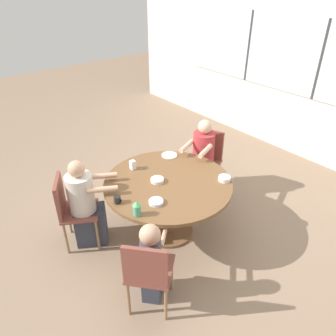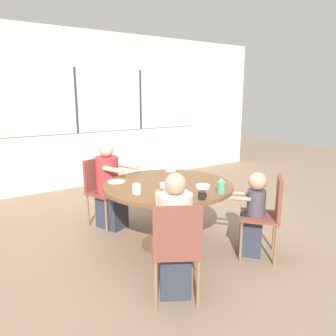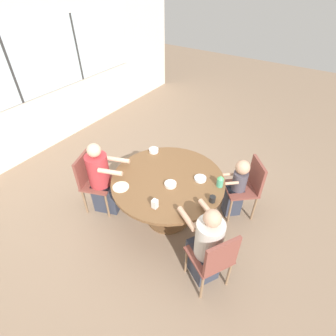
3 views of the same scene
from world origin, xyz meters
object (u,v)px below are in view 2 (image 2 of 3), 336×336
at_px(person_man_blue_shirt, 175,240).
at_px(bowl_cereal, 203,186).
at_px(sippy_cup, 221,185).
at_px(person_toddler, 253,215).
at_px(coffee_mug, 202,195).
at_px(bowl_fruit, 166,185).
at_px(bowl_white_shallow, 171,169).
at_px(chair_for_woman_green_shirt, 101,186).
at_px(person_woman_green_shirt, 110,190).
at_px(chair_for_toddler, 269,210).
at_px(milk_carton_small, 136,189).
at_px(chair_for_man_blue_shirt, 177,244).

xyz_separation_m(person_man_blue_shirt, bowl_cereal, (0.68, 0.45, 0.25)).
distance_m(person_man_blue_shirt, sippy_cup, 0.80).
height_order(person_toddler, coffee_mug, person_toddler).
relative_size(coffee_mug, bowl_fruit, 0.52).
relative_size(coffee_mug, bowl_cereal, 0.52).
bearing_deg(bowl_white_shallow, coffee_mug, -110.34).
relative_size(coffee_mug, bowl_white_shallow, 0.57).
xyz_separation_m(person_toddler, sippy_cup, (-0.36, 0.12, 0.36)).
xyz_separation_m(person_toddler, bowl_cereal, (-0.39, 0.37, 0.29)).
xyz_separation_m(chair_for_woman_green_shirt, person_woman_green_shirt, (0.06, -0.15, -0.03)).
height_order(chair_for_toddler, sippy_cup, sippy_cup).
distance_m(chair_for_toddler, coffee_mug, 0.81).
bearing_deg(milk_carton_small, chair_for_toddler, -29.88).
xyz_separation_m(sippy_cup, bowl_white_shallow, (0.14, 1.09, -0.06)).
bearing_deg(milk_carton_small, sippy_cup, -31.92).
distance_m(person_woman_green_shirt, bowl_white_shallow, 0.83).
bearing_deg(chair_for_man_blue_shirt, person_man_blue_shirt, 90.00).
relative_size(chair_for_woman_green_shirt, person_man_blue_shirt, 0.81).
bearing_deg(bowl_cereal, milk_carton_small, 164.10).
distance_m(chair_for_man_blue_shirt, bowl_cereal, 1.00).
height_order(chair_for_toddler, milk_carton_small, chair_for_toddler).
height_order(chair_for_toddler, coffee_mug, chair_for_toddler).
height_order(sippy_cup, bowl_cereal, sippy_cup).
relative_size(person_man_blue_shirt, sippy_cup, 6.79).
xyz_separation_m(sippy_cup, bowl_fruit, (-0.32, 0.50, -0.06)).
bearing_deg(person_man_blue_shirt, person_toddler, 35.16).
distance_m(person_toddler, bowl_white_shallow, 1.26).
relative_size(milk_carton_small, bowl_white_shallow, 0.81).
bearing_deg(bowl_cereal, chair_for_man_blue_shirt, -142.18).
bearing_deg(person_man_blue_shirt, sippy_cup, 46.47).
xyz_separation_m(person_woman_green_shirt, bowl_white_shallow, (0.70, -0.36, 0.25)).
xyz_separation_m(chair_for_toddler, person_man_blue_shirt, (-1.18, 0.03, -0.04)).
distance_m(chair_for_man_blue_shirt, chair_for_toddler, 1.26).
distance_m(chair_for_woman_green_shirt, milk_carton_small, 1.19).
relative_size(chair_for_man_blue_shirt, sippy_cup, 5.51).
bearing_deg(chair_for_woman_green_shirt, bowl_white_shallow, 125.35).
xyz_separation_m(chair_for_woman_green_shirt, milk_carton_small, (-0.10, -1.16, 0.25)).
bearing_deg(chair_for_woman_green_shirt, person_toddler, 99.43).
distance_m(coffee_mug, bowl_white_shallow, 1.21).
xyz_separation_m(bowl_cereal, bowl_fruit, (-0.30, 0.25, 0.00)).
relative_size(chair_for_woman_green_shirt, bowl_fruit, 5.94).
bearing_deg(chair_for_woman_green_shirt, milk_carton_small, 64.90).
height_order(chair_for_woman_green_shirt, person_woman_green_shirt, person_woman_green_shirt).
bearing_deg(sippy_cup, coffee_mug, -171.56).
distance_m(sippy_cup, bowl_fruit, 0.60).
bearing_deg(milk_carton_small, coffee_mug, -48.24).
bearing_deg(person_woman_green_shirt, chair_for_man_blue_shirt, 62.34).
height_order(chair_for_toddler, person_toddler, person_toddler).
distance_m(bowl_white_shallow, bowl_fruit, 0.75).
bearing_deg(sippy_cup, bowl_fruit, 122.91).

